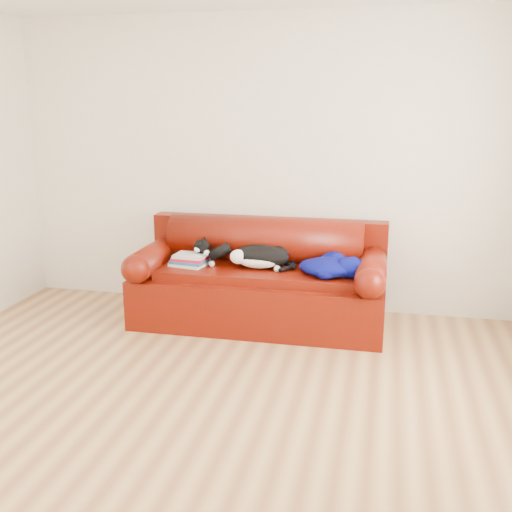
{
  "coord_description": "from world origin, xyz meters",
  "views": [
    {
      "loc": [
        1.12,
        -3.27,
        1.85
      ],
      "look_at": [
        0.1,
        1.35,
        0.63
      ],
      "focal_mm": 42.0,
      "sensor_mm": 36.0,
      "label": 1
    }
  ],
  "objects_px": {
    "book_stack": "(190,260)",
    "blanket": "(331,266)",
    "cat": "(259,257)",
    "sofa_base": "(260,296)"
  },
  "relations": [
    {
      "from": "cat",
      "to": "book_stack",
      "type": "bearing_deg",
      "value": 171.31
    },
    {
      "from": "sofa_base",
      "to": "blanket",
      "type": "relative_size",
      "value": 3.53
    },
    {
      "from": "cat",
      "to": "blanket",
      "type": "height_order",
      "value": "cat"
    },
    {
      "from": "book_stack",
      "to": "cat",
      "type": "xyz_separation_m",
      "value": [
        0.59,
        0.05,
        0.05
      ]
    },
    {
      "from": "book_stack",
      "to": "blanket",
      "type": "bearing_deg",
      "value": -0.77
    },
    {
      "from": "book_stack",
      "to": "cat",
      "type": "height_order",
      "value": "cat"
    },
    {
      "from": "sofa_base",
      "to": "book_stack",
      "type": "distance_m",
      "value": 0.67
    },
    {
      "from": "sofa_base",
      "to": "cat",
      "type": "height_order",
      "value": "cat"
    },
    {
      "from": "sofa_base",
      "to": "blanket",
      "type": "height_order",
      "value": "blanket"
    },
    {
      "from": "cat",
      "to": "blanket",
      "type": "xyz_separation_m",
      "value": [
        0.6,
        -0.06,
        -0.02
      ]
    }
  ]
}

